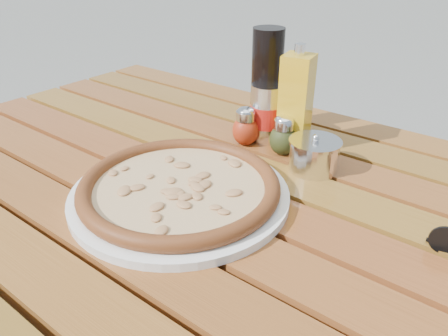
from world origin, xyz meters
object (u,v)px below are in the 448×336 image
Objects in this scene: pepper_shaker at (246,127)px; olive_oil_cruet at (296,103)px; soda_can at (267,114)px; table at (217,223)px; oregano_shaker at (283,136)px; parmesan_tin at (314,155)px; dark_bottle at (267,81)px; pizza at (179,186)px; plate at (180,194)px.

pepper_shaker is 0.39× the size of olive_oil_cruet.
table is at bearing -78.97° from soda_can.
oregano_shaker is 0.39× the size of olive_oil_cruet.
soda_can is 0.16m from parmesan_tin.
table is 6.36× the size of dark_bottle.
table is 17.07× the size of oregano_shaker.
pepper_shaker is (-0.04, 0.24, 0.02)m from pizza.
oregano_shaker is at bearing -40.19° from dark_bottle.
soda_can is (-0.01, 0.28, 0.04)m from pizza.
soda_can is at bearing 93.04° from pizza.
dark_bottle is 1.05× the size of olive_oil_cruet.
pepper_shaker is 0.66× the size of parmesan_tin.
parmesan_tin is (0.08, -0.06, -0.07)m from olive_oil_cruet.
olive_oil_cruet is (0.05, 0.28, 0.09)m from plate.
oregano_shaker is at bearing 164.37° from parmesan_tin.
dark_bottle is at bearing 149.60° from parmesan_tin.
table is at bearing 66.62° from plate.
pizza is 2.93× the size of parmesan_tin.
table is at bearing 66.62° from pizza.
table is at bearing -96.17° from olive_oil_cruet.
plate is 0.29m from soda_can.
pizza is (-0.03, -0.06, 0.10)m from table.
plate is 0.02m from pizza.
oregano_shaker is 0.07m from olive_oil_cruet.
dark_bottle reaches higher than parmesan_tin.
oregano_shaker is 0.08m from parmesan_tin.
dark_bottle is at bearing 154.79° from olive_oil_cruet.
table is 17.07× the size of pepper_shaker.
oregano_shaker is at bearing 78.99° from plate.
pizza is at bearing -100.30° from olive_oil_cruet.
pepper_shaker is 1.00× the size of oregano_shaker.
pepper_shaker is 0.37× the size of dark_bottle.
dark_bottle reaches higher than table.
parmesan_tin is (0.14, -0.06, -0.03)m from soda_can.
pepper_shaker and oregano_shaker have the same top height.
oregano_shaker is 0.14m from dark_bottle.
pizza is at bearing -81.98° from dark_bottle.
pizza is at bearing -119.48° from parmesan_tin.
pepper_shaker is 0.68× the size of soda_can.
olive_oil_cruet is at bearing 79.70° from pizza.
table is 6.67× the size of olive_oil_cruet.
plate is at bearing -119.48° from parmesan_tin.
oregano_shaker is at bearing -95.05° from olive_oil_cruet.
pizza is at bearing -86.96° from soda_can.
oregano_shaker is 0.07m from soda_can.
soda_can is 0.57× the size of olive_oil_cruet.
dark_bottle reaches higher than soda_can.
plate is 0.26m from parmesan_tin.
soda_can reaches higher than parmesan_tin.
plate is 0.24m from pepper_shaker.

